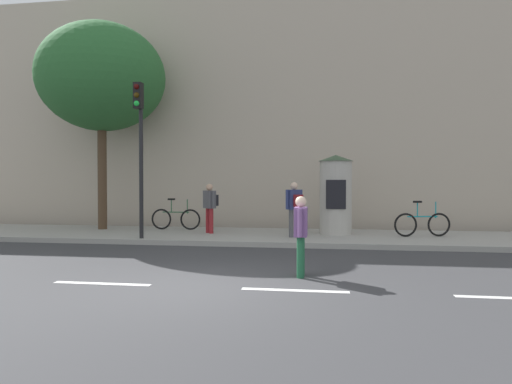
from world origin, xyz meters
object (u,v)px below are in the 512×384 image
Objects in this scene: traffic_light at (140,135)px; poster_column at (336,194)px; bicycle_upright at (176,218)px; pedestrian_tallest at (210,204)px; bicycle_leaning at (422,224)px; pedestrian_with_backpack at (301,230)px; pedestrian_with_bag at (295,204)px; street_tree at (102,78)px.

poster_column is (5.68, 2.09, -1.76)m from traffic_light.
bicycle_upright is (-5.49, 0.58, -0.89)m from poster_column.
pedestrian_tallest reaches higher than bicycle_upright.
traffic_light is at bearing -167.63° from bicycle_leaning.
pedestrian_with_backpack is at bearing -60.73° from pedestrian_tallest.
bicycle_leaning is (3.83, 0.73, -0.60)m from pedestrian_with_bag.
street_tree is at bearing -175.25° from bicycle_upright.
pedestrian_tallest reaches higher than bicycle_leaning.
bicycle_upright is at bearing 159.57° from pedestrian_with_bag.
traffic_light is 2.62× the size of bicycle_leaning.
traffic_light is at bearing -45.43° from street_tree.
street_tree is 11.80m from bicycle_leaning.
bicycle_upright is (2.61, 0.22, -4.93)m from street_tree.
bicycle_leaning is 0.98× the size of bicycle_upright.
pedestrian_tallest is (-4.03, -0.31, -0.33)m from poster_column.
street_tree is 4.16× the size of bicycle_leaning.
pedestrian_tallest reaches higher than pedestrian_with_backpack.
poster_column is 5.59m from bicycle_upright.
pedestrian_with_backpack is 0.89× the size of bicycle_leaning.
traffic_light is 3.77m from bicycle_upright.
street_tree is 4.68× the size of pedestrian_with_backpack.
traffic_light is 2.95× the size of pedestrian_with_backpack.
traffic_light is 2.74× the size of pedestrian_with_bag.
poster_column is 1.58× the size of pedestrian_tallest.
pedestrian_with_backpack is (4.94, -4.08, -2.28)m from traffic_light.
poster_column reaches higher than pedestrian_tallest.
pedestrian_with_backpack reaches higher than bicycle_upright.
pedestrian_with_bag is (-0.49, 5.17, 0.24)m from pedestrian_with_backpack.
traffic_light is 6.80m from pedestrian_with_backpack.
bicycle_leaning is at bearing 12.37° from traffic_light.
pedestrian_with_backpack is 0.87× the size of bicycle_upright.
bicycle_upright is (0.19, 2.67, -2.65)m from traffic_light.
bicycle_upright is (-1.46, 0.89, -0.57)m from pedestrian_tallest.
poster_column is at bearing -2.56° from street_tree.
poster_column is 1.62m from pedestrian_with_bag.
pedestrian_with_bag is (4.45, 1.09, -2.04)m from traffic_light.
bicycle_leaning and bicycle_upright have the same top height.
pedestrian_tallest is 6.65m from bicycle_leaning.
pedestrian_with_bag is at bearing -169.27° from bicycle_leaning.
street_tree reaches higher than pedestrian_with_backpack.
pedestrian_tallest is 0.97× the size of pedestrian_with_bag.
bicycle_leaning is (8.28, 1.82, -2.65)m from traffic_light.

